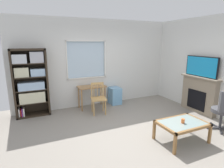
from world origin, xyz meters
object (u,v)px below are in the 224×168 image
object	(u,v)px
bookshelf	(30,81)
fireplace	(199,94)
wooden_chair	(98,98)
sippy_cup	(183,121)
plastic_drawer_unit	(115,96)
office_chair	(224,109)
tv	(201,67)
coffee_table	(182,125)
desk_under_window	(92,90)

from	to	relation	value
bookshelf	fireplace	world-z (taller)	bookshelf
wooden_chair	sippy_cup	xyz separation A→B (m)	(1.01, -2.26, 0.01)
plastic_drawer_unit	office_chair	distance (m)	3.20
bookshelf	plastic_drawer_unit	world-z (taller)	bookshelf
plastic_drawer_unit	tv	size ratio (longest dim) A/B	0.54
sippy_cup	office_chair	bearing A→B (deg)	-1.01
coffee_table	wooden_chair	bearing A→B (deg)	114.88
wooden_chair	office_chair	distance (m)	3.21
bookshelf	tv	xyz separation A→B (m)	(4.49, -1.76, 0.37)
coffee_table	tv	bearing A→B (deg)	32.46
desk_under_window	tv	world-z (taller)	tv
desk_under_window	sippy_cup	world-z (taller)	desk_under_window
fireplace	office_chair	bearing A→B (deg)	-113.54
tv	plastic_drawer_unit	bearing A→B (deg)	138.43
office_chair	coffee_table	size ratio (longest dim) A/B	1.02
coffee_table	sippy_cup	world-z (taller)	sippy_cup
office_chair	sippy_cup	bearing A→B (deg)	178.99
tv	office_chair	size ratio (longest dim) A/B	1.04
bookshelf	fireplace	xyz separation A→B (m)	(4.51, -1.76, -0.46)
wooden_chair	fireplace	distance (m)	2.98
bookshelf	coffee_table	distance (m)	4.03
wooden_chair	office_chair	world-z (taller)	office_chair
bookshelf	sippy_cup	bearing A→B (deg)	-46.13
desk_under_window	fireplace	xyz separation A→B (m)	(2.78, -1.66, -0.04)
wooden_chair	fireplace	bearing A→B (deg)	-22.58
wooden_chair	coffee_table	bearing A→B (deg)	-65.12
fireplace	coffee_table	distance (m)	2.04
wooden_chair	tv	bearing A→B (deg)	-22.71
wooden_chair	coffee_table	xyz separation A→B (m)	(1.03, -2.22, -0.09)
desk_under_window	plastic_drawer_unit	world-z (taller)	desk_under_window
plastic_drawer_unit	fireplace	distance (m)	2.60
plastic_drawer_unit	sippy_cup	size ratio (longest dim) A/B	6.25
tv	wooden_chair	bearing A→B (deg)	157.29
plastic_drawer_unit	office_chair	size ratio (longest dim) A/B	0.56
wooden_chair	fireplace	size ratio (longest dim) A/B	0.74
bookshelf	fireplace	size ratio (longest dim) A/B	1.54
bookshelf	tv	world-z (taller)	bookshelf
fireplace	sippy_cup	world-z (taller)	fireplace
desk_under_window	wooden_chair	world-z (taller)	wooden_chair
sippy_cup	tv	bearing A→B (deg)	32.94
bookshelf	tv	distance (m)	4.84
wooden_chair	plastic_drawer_unit	xyz separation A→B (m)	(0.81, 0.56, -0.18)
plastic_drawer_unit	tv	world-z (taller)	tv
office_chair	desk_under_window	bearing A→B (deg)	129.22
bookshelf	fireplace	distance (m)	4.86
bookshelf	plastic_drawer_unit	size ratio (longest dim) A/B	3.36
sippy_cup	wooden_chair	bearing A→B (deg)	114.12
fireplace	coffee_table	world-z (taller)	fireplace
plastic_drawer_unit	coffee_table	xyz separation A→B (m)	(0.23, -2.79, 0.09)
bookshelf	plastic_drawer_unit	bearing A→B (deg)	-1.27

